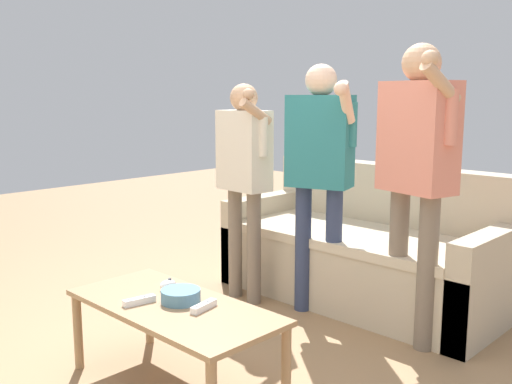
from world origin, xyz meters
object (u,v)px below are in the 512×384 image
Objects in this scene: player_left at (244,167)px; player_right at (417,160)px; game_remote_nunchuk at (168,285)px; couch at (366,253)px; player_center at (320,160)px; game_remote_wand_spare at (139,301)px; snack_bowl at (181,296)px; game_remote_wand_near at (204,306)px; game_remote_wand_far at (189,293)px; coffee_table at (174,315)px.

player_right is at bearing 8.20° from player_left.
player_left reaches higher than game_remote_nunchuk.
player_center reaches higher than couch.
player_center is 9.86× the size of game_remote_wand_spare.
snack_bowl is 1.18× the size of game_remote_wand_near.
game_remote_nunchuk is 0.05× the size of player_right.
game_remote_nunchuk is at bearing 107.37° from game_remote_wand_spare.
game_remote_wand_near is (0.15, 0.01, -0.01)m from snack_bowl.
player_left is at bearing -132.14° from couch.
player_left is 1.20m from game_remote_wand_far.
snack_bowl is at bearing -176.11° from game_remote_wand_near.
snack_bowl is 0.12× the size of player_center.
player_left is at bearing 114.10° from game_remote_nunchuk.
game_remote_wand_far reaches higher than coffee_table.
couch is 10.10× the size of snack_bowl.
game_remote_wand_near reaches higher than coffee_table.
coffee_table is 7.23× the size of game_remote_wand_far.
game_remote_nunchuk is at bearing -93.57° from player_center.
player_center is at bearing -97.05° from couch.
coffee_table is 1.49m from player_right.
couch is 11.91× the size of game_remote_wand_near.
game_remote_wand_near is at bearing -82.65° from couch.
snack_bowl is 0.15m from game_remote_wand_near.
snack_bowl is 1.24× the size of game_remote_wand_far.
couch reaches higher than game_remote_wand_near.
player_center reaches higher than snack_bowl.
game_remote_wand_near is (0.21, -1.62, 0.12)m from couch.
player_right is 10.42× the size of game_remote_wand_near.
player_center is 1.31m from game_remote_wand_near.
coffee_table is 0.14m from game_remote_wand_far.
player_center is at bearing 86.43° from game_remote_nunchuk.
player_left is at bearing 121.35° from game_remote_wand_far.
player_right reaches higher than game_remote_wand_far.
player_center is at bearing 95.26° from coffee_table.
game_remote_nunchuk is 0.34m from game_remote_wand_near.
game_remote_wand_far is (-0.56, -1.11, -0.59)m from player_right.
player_left reaches higher than game_remote_wand_near.
coffee_table is at bearing -30.57° from game_remote_nunchuk.
player_left is at bearing 120.93° from snack_bowl.
player_center reaches higher than coffee_table.
player_left is 1.35m from game_remote_wand_near.
game_remote_wand_spare is (0.49, -1.17, -0.47)m from player_left.
player_right reaches higher than game_remote_wand_near.
coffee_table is at bearing -93.39° from snack_bowl.
player_left is 1.35m from game_remote_wand_spare.
player_center is at bearing -179.25° from player_right.
snack_bowl is 1.42m from player_right.
game_remote_wand_far is at bearing 105.55° from coffee_table.
game_remote_wand_near is at bearing 30.81° from game_remote_wand_spare.
game_remote_nunchuk is (-0.13, -1.56, 0.13)m from couch.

